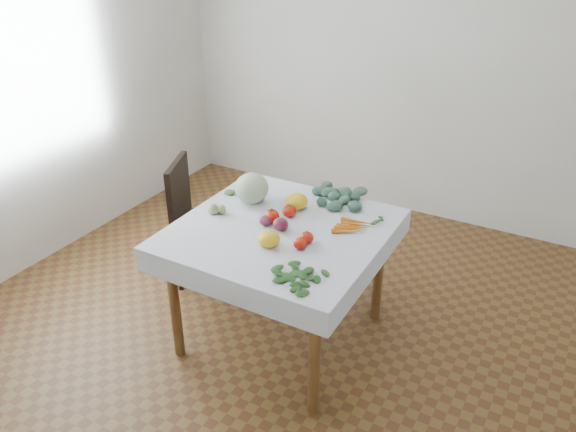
% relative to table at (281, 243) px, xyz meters
% --- Properties ---
extents(ground, '(4.00, 4.00, 0.00)m').
position_rel_table_xyz_m(ground, '(0.00, 0.00, -0.65)').
color(ground, brown).
extents(back_wall, '(4.00, 0.04, 2.70)m').
position_rel_table_xyz_m(back_wall, '(0.00, 2.00, 0.70)').
color(back_wall, white).
rests_on(back_wall, ground).
extents(left_wall, '(0.04, 4.00, 2.70)m').
position_rel_table_xyz_m(left_wall, '(-2.00, 0.00, 0.70)').
color(left_wall, white).
rests_on(left_wall, ground).
extents(table, '(1.00, 1.00, 0.75)m').
position_rel_table_xyz_m(table, '(0.00, 0.00, 0.00)').
color(table, brown).
rests_on(table, ground).
extents(tablecloth, '(1.12, 1.12, 0.01)m').
position_rel_table_xyz_m(tablecloth, '(0.00, 0.00, 0.10)').
color(tablecloth, white).
rests_on(tablecloth, table).
extents(chair, '(0.52, 0.52, 0.88)m').
position_rel_table_xyz_m(chair, '(-0.83, 0.27, -0.15)').
color(chair, black).
rests_on(chair, ground).
extents(cabbage, '(0.27, 0.27, 0.18)m').
position_rel_table_xyz_m(cabbage, '(-0.31, 0.19, 0.19)').
color(cabbage, '#B4CBAA').
rests_on(cabbage, tablecloth).
extents(tomato_a, '(0.08, 0.08, 0.07)m').
position_rel_table_xyz_m(tomato_a, '(-0.02, 0.13, 0.14)').
color(tomato_a, red).
rests_on(tomato_a, tablecloth).
extents(tomato_b, '(0.08, 0.08, 0.06)m').
position_rel_table_xyz_m(tomato_b, '(0.20, -0.08, 0.13)').
color(tomato_b, red).
rests_on(tomato_b, tablecloth).
extents(tomato_c, '(0.11, 0.11, 0.08)m').
position_rel_table_xyz_m(tomato_c, '(-0.08, 0.03, 0.14)').
color(tomato_c, red).
rests_on(tomato_c, tablecloth).
extents(tomato_d, '(0.09, 0.09, 0.06)m').
position_rel_table_xyz_m(tomato_d, '(0.20, -0.15, 0.13)').
color(tomato_d, red).
rests_on(tomato_d, tablecloth).
extents(heirloom_back, '(0.15, 0.15, 0.09)m').
position_rel_table_xyz_m(heirloom_back, '(-0.03, 0.25, 0.15)').
color(heirloom_back, yellow).
rests_on(heirloom_back, tablecloth).
extents(heirloom_front, '(0.14, 0.14, 0.08)m').
position_rel_table_xyz_m(heirloom_front, '(0.05, -0.20, 0.14)').
color(heirloom_front, yellow).
rests_on(heirloom_front, tablecloth).
extents(onion_a, '(0.07, 0.07, 0.06)m').
position_rel_table_xyz_m(onion_a, '(-0.09, -0.02, 0.13)').
color(onion_a, '#54182D').
rests_on(onion_a, tablecloth).
extents(onion_b, '(0.11, 0.11, 0.07)m').
position_rel_table_xyz_m(onion_b, '(0.01, -0.03, 0.14)').
color(onion_b, '#54182D').
rests_on(onion_b, tablecloth).
extents(tomatillo_cluster, '(0.12, 0.12, 0.05)m').
position_rel_table_xyz_m(tomatillo_cluster, '(-0.39, -0.06, 0.13)').
color(tomatillo_cluster, '#A1AF65').
rests_on(tomatillo_cluster, tablecloth).
extents(carrot_bunch, '(0.19, 0.21, 0.03)m').
position_rel_table_xyz_m(carrot_bunch, '(0.36, 0.18, 0.12)').
color(carrot_bunch, orange).
rests_on(carrot_bunch, tablecloth).
extents(kale_bunch, '(0.34, 0.32, 0.05)m').
position_rel_table_xyz_m(kale_bunch, '(0.12, 0.46, 0.13)').
color(kale_bunch, '#3B604C').
rests_on(kale_bunch, tablecloth).
extents(basil_bunch, '(0.27, 0.23, 0.01)m').
position_rel_table_xyz_m(basil_bunch, '(0.29, -0.40, 0.11)').
color(basil_bunch, '#29571B').
rests_on(basil_bunch, tablecloth).
extents(dill_bunch, '(0.20, 0.20, 0.02)m').
position_rel_table_xyz_m(dill_bunch, '(-0.42, 0.27, 0.11)').
color(dill_bunch, '#4C7736').
rests_on(dill_bunch, tablecloth).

